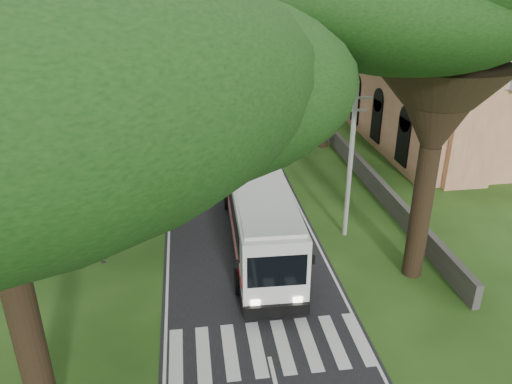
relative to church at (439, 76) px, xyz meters
name	(u,v)px	position (x,y,z in m)	size (l,w,h in m)	color
ground	(259,315)	(-17.86, -21.55, -4.91)	(140.00, 140.00, 0.00)	#1F3F12
road	(217,131)	(-17.86, 3.45, -4.90)	(8.00, 120.00, 0.04)	black
crosswalk	(267,348)	(-17.86, -23.55, -4.91)	(8.00, 3.00, 0.01)	silver
property_wall	(321,124)	(-8.86, 2.45, -4.31)	(0.35, 50.00, 1.20)	#383533
church	(439,76)	(0.00, 0.00, 0.00)	(14.00, 24.00, 11.60)	tan
pole_near	(350,161)	(-12.36, -15.55, -0.73)	(1.60, 0.24, 8.00)	gray
pole_mid	(278,78)	(-12.36, 4.45, -0.73)	(1.60, 0.24, 8.00)	gray
pole_far	(248,45)	(-12.36, 24.45, -0.73)	(1.60, 0.24, 8.00)	gray
tree_l_mida	(72,6)	(-25.86, -9.55, 6.29)	(13.67, 13.67, 14.24)	black
coach_bus	(258,206)	(-17.06, -15.62, -2.88)	(3.31, 12.88, 3.78)	white
distant_car_a	(181,82)	(-20.77, 20.66, -4.25)	(1.49, 3.71, 1.26)	silver
distant_car_c	(216,55)	(-15.35, 39.23, -4.27)	(1.70, 4.19, 1.22)	maroon
pedestrian	(101,244)	(-24.78, -16.41, -3.98)	(0.67, 0.44, 1.85)	black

